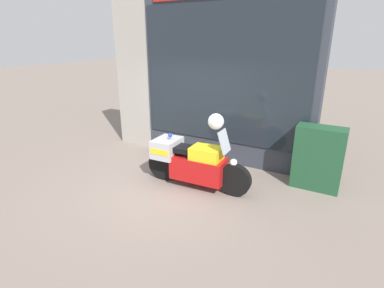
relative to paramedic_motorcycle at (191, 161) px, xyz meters
The scene contains 6 objects.
ground_plane 0.82m from the paramedic_motorcycle, 148.00° to the right, with size 60.00×60.00×0.00m, color gray.
shop_building 2.45m from the paramedic_motorcycle, 119.67° to the left, with size 5.27×0.55×4.09m.
window_display 1.70m from the paramedic_motorcycle, 93.07° to the left, with size 3.79×0.30×1.99m.
paramedic_motorcycle is the anchor object (origin of this frame).
utility_cabinet 2.53m from the paramedic_motorcycle, 27.53° to the left, with size 0.92×0.45×1.28m, color #1E4C2D.
white_helmet 1.04m from the paramedic_motorcycle, ahead, with size 0.30×0.30×0.30m, color white.
Camera 1 is at (3.30, -4.54, 2.89)m, focal length 28.00 mm.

